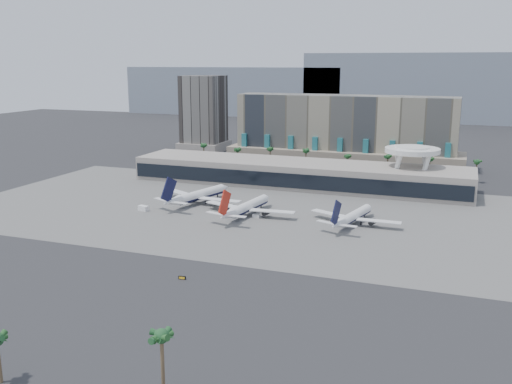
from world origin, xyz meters
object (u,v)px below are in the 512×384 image
(airliner_centre, at_px, (247,207))
(service_vehicle_a, at_px, (143,208))
(taxiway_sign, at_px, (182,278))
(airliner_left, at_px, (198,195))
(airliner_right, at_px, (353,216))
(service_vehicle_b, at_px, (256,216))

(airliner_centre, distance_m, service_vehicle_a, 44.59)
(taxiway_sign, bearing_deg, airliner_left, 104.26)
(airliner_right, distance_m, service_vehicle_b, 38.70)
(airliner_centre, bearing_deg, airliner_right, 10.04)
(airliner_right, relative_size, taxiway_sign, 16.65)
(airliner_left, xyz_separation_m, airliner_right, (70.76, -9.65, -0.49))
(taxiway_sign, bearing_deg, airliner_centre, 87.48)
(airliner_centre, height_order, service_vehicle_a, airliner_centre)
(taxiway_sign, bearing_deg, service_vehicle_b, 83.69)
(service_vehicle_a, distance_m, service_vehicle_b, 49.01)
(service_vehicle_a, xyz_separation_m, taxiway_sign, (51.39, -63.74, -0.60))
(airliner_right, xyz_separation_m, taxiway_sign, (-35.66, -73.73, -2.83))
(airliner_left, xyz_separation_m, service_vehicle_b, (32.33, -13.43, -3.07))
(airliner_centre, relative_size, service_vehicle_b, 14.09)
(service_vehicle_b, distance_m, taxiway_sign, 70.00)
(airliner_left, relative_size, taxiway_sign, 18.90)
(service_vehicle_a, bearing_deg, service_vehicle_b, 21.47)
(airliner_right, xyz_separation_m, service_vehicle_b, (-38.43, -3.79, -2.58))
(taxiway_sign, bearing_deg, airliner_right, 55.61)
(airliner_centre, height_order, service_vehicle_b, airliner_centre)
(service_vehicle_a, height_order, service_vehicle_b, service_vehicle_a)
(service_vehicle_b, bearing_deg, airliner_left, 162.05)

